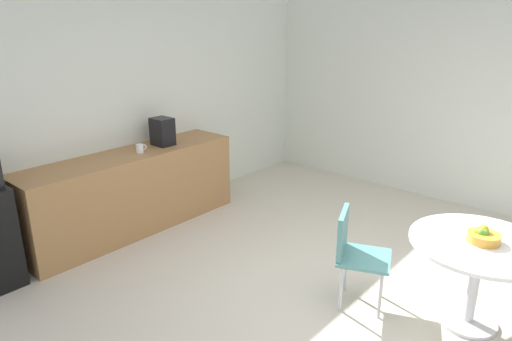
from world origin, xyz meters
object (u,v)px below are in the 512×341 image
Objects in this scene: round_table at (478,259)px; mug_white at (140,148)px; coffee_maker at (162,132)px; chair_teal at (353,247)px; fruit_bowl at (483,236)px.

round_table is 3.48m from mug_white.
round_table is 8.06× the size of mug_white.
coffee_maker is at bearing 94.30° from round_table.
round_table is 0.94m from chair_teal.
coffee_maker is (-0.26, 3.47, 0.48)m from round_table.
mug_white is at bearing 100.44° from round_table.
coffee_maker is (0.11, 2.60, 0.54)m from chair_teal.
chair_teal reaches higher than round_table.
round_table is at bearing -79.56° from mug_white.
mug_white is (-0.63, 3.41, 0.18)m from fruit_bowl.
mug_white is 0.39m from coffee_maker.
mug_white is at bearing 100.52° from fruit_bowl.
round_table is at bearing -85.70° from coffee_maker.
coffee_maker reaches higher than round_table.
mug_white reaches higher than round_table.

